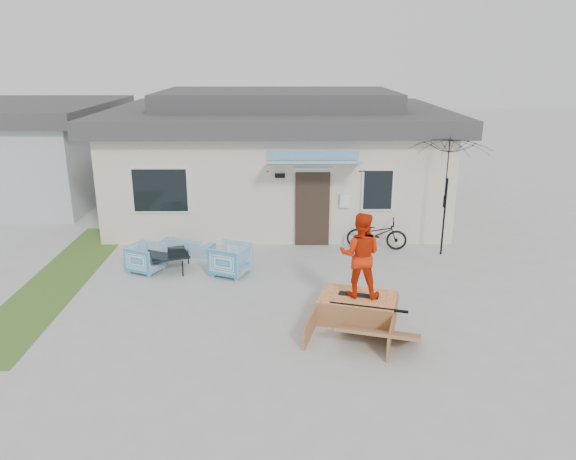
{
  "coord_description": "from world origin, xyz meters",
  "views": [
    {
      "loc": [
        0.21,
        -10.16,
        5.17
      ],
      "look_at": [
        0.3,
        1.8,
        1.3
      ],
      "focal_mm": 34.0,
      "sensor_mm": 36.0,
      "label": 1
    }
  ],
  "objects_px": {
    "armchair_left": "(146,257)",
    "coffee_table": "(169,262)",
    "skate_ramp": "(358,308)",
    "armchair_right": "(230,258)",
    "loveseat": "(187,243)",
    "bicycle": "(377,231)",
    "skateboard": "(358,295)",
    "patio_umbrella": "(446,191)",
    "skater": "(360,253)"
  },
  "relations": [
    {
      "from": "coffee_table",
      "to": "skateboard",
      "type": "relative_size",
      "value": 1.13
    },
    {
      "from": "patio_umbrella",
      "to": "skateboard",
      "type": "relative_size",
      "value": 3.06
    },
    {
      "from": "armchair_left",
      "to": "patio_umbrella",
      "type": "distance_m",
      "value": 7.87
    },
    {
      "from": "bicycle",
      "to": "patio_umbrella",
      "type": "xyz_separation_m",
      "value": [
        1.69,
        -0.46,
        1.22
      ]
    },
    {
      "from": "armchair_right",
      "to": "bicycle",
      "type": "bearing_deg",
      "value": 138.9
    },
    {
      "from": "armchair_right",
      "to": "skate_ramp",
      "type": "height_order",
      "value": "armchair_right"
    },
    {
      "from": "skateboard",
      "to": "skater",
      "type": "bearing_deg",
      "value": -73.54
    },
    {
      "from": "bicycle",
      "to": "patio_umbrella",
      "type": "height_order",
      "value": "patio_umbrella"
    },
    {
      "from": "patio_umbrella",
      "to": "skateboard",
      "type": "distance_m",
      "value": 4.81
    },
    {
      "from": "armchair_left",
      "to": "skater",
      "type": "xyz_separation_m",
      "value": [
        4.92,
        -2.58,
        1.03
      ]
    },
    {
      "from": "loveseat",
      "to": "skateboard",
      "type": "bearing_deg",
      "value": 158.4
    },
    {
      "from": "skater",
      "to": "bicycle",
      "type": "bearing_deg",
      "value": -91.6
    },
    {
      "from": "skate_ramp",
      "to": "bicycle",
      "type": "bearing_deg",
      "value": 91.81
    },
    {
      "from": "armchair_right",
      "to": "skate_ramp",
      "type": "xyz_separation_m",
      "value": [
        2.81,
        -2.42,
        -0.17
      ]
    },
    {
      "from": "bicycle",
      "to": "patio_umbrella",
      "type": "distance_m",
      "value": 2.13
    },
    {
      "from": "patio_umbrella",
      "to": "skater",
      "type": "distance_m",
      "value": 4.66
    },
    {
      "from": "armchair_left",
      "to": "skate_ramp",
      "type": "distance_m",
      "value": 5.56
    },
    {
      "from": "armchair_left",
      "to": "skater",
      "type": "height_order",
      "value": "skater"
    },
    {
      "from": "patio_umbrella",
      "to": "skate_ramp",
      "type": "relative_size",
      "value": 1.22
    },
    {
      "from": "bicycle",
      "to": "skate_ramp",
      "type": "bearing_deg",
      "value": 174.92
    },
    {
      "from": "coffee_table",
      "to": "armchair_right",
      "type": "bearing_deg",
      "value": -10.51
    },
    {
      "from": "armchair_right",
      "to": "skater",
      "type": "distance_m",
      "value": 3.82
    },
    {
      "from": "armchair_left",
      "to": "skateboard",
      "type": "distance_m",
      "value": 5.55
    },
    {
      "from": "bicycle",
      "to": "patio_umbrella",
      "type": "bearing_deg",
      "value": -96.1
    },
    {
      "from": "skate_ramp",
      "to": "skateboard",
      "type": "bearing_deg",
      "value": 90.0
    },
    {
      "from": "armchair_right",
      "to": "loveseat",
      "type": "bearing_deg",
      "value": -115.66
    },
    {
      "from": "bicycle",
      "to": "coffee_table",
      "type": "bearing_deg",
      "value": 114.9
    },
    {
      "from": "bicycle",
      "to": "loveseat",
      "type": "bearing_deg",
      "value": 102.28
    },
    {
      "from": "loveseat",
      "to": "skater",
      "type": "relative_size",
      "value": 0.86
    },
    {
      "from": "loveseat",
      "to": "patio_umbrella",
      "type": "relative_size",
      "value": 0.6
    },
    {
      "from": "armchair_right",
      "to": "skater",
      "type": "height_order",
      "value": "skater"
    },
    {
      "from": "loveseat",
      "to": "armchair_right",
      "type": "xyz_separation_m",
      "value": [
        1.32,
        -1.54,
        0.14
      ]
    },
    {
      "from": "loveseat",
      "to": "skateboard",
      "type": "relative_size",
      "value": 1.84
    },
    {
      "from": "coffee_table",
      "to": "loveseat",
      "type": "bearing_deg",
      "value": 79.46
    },
    {
      "from": "armchair_left",
      "to": "coffee_table",
      "type": "bearing_deg",
      "value": -56.13
    },
    {
      "from": "skate_ramp",
      "to": "armchair_left",
      "type": "bearing_deg",
      "value": 167.77
    },
    {
      "from": "patio_umbrella",
      "to": "skater",
      "type": "height_order",
      "value": "skater"
    },
    {
      "from": "skate_ramp",
      "to": "skater",
      "type": "xyz_separation_m",
      "value": [
        0.01,
        0.05,
        1.17
      ]
    },
    {
      "from": "loveseat",
      "to": "armchair_right",
      "type": "height_order",
      "value": "armchair_right"
    },
    {
      "from": "loveseat",
      "to": "bicycle",
      "type": "height_order",
      "value": "bicycle"
    },
    {
      "from": "armchair_left",
      "to": "coffee_table",
      "type": "relative_size",
      "value": 0.85
    },
    {
      "from": "loveseat",
      "to": "bicycle",
      "type": "distance_m",
      "value": 5.22
    },
    {
      "from": "coffee_table",
      "to": "skater",
      "type": "bearing_deg",
      "value": -31.31
    },
    {
      "from": "armchair_right",
      "to": "skateboard",
      "type": "height_order",
      "value": "armchair_right"
    },
    {
      "from": "armchair_left",
      "to": "skateboard",
      "type": "height_order",
      "value": "armchair_left"
    },
    {
      "from": "armchair_right",
      "to": "bicycle",
      "type": "xyz_separation_m",
      "value": [
        3.89,
        1.83,
        0.1
      ]
    },
    {
      "from": "armchair_left",
      "to": "skater",
      "type": "bearing_deg",
      "value": -93.0
    },
    {
      "from": "skater",
      "to": "armchair_left",
      "type": "bearing_deg",
      "value": -15.15
    },
    {
      "from": "patio_umbrella",
      "to": "skateboard",
      "type": "bearing_deg",
      "value": -126.23
    },
    {
      "from": "armchair_left",
      "to": "skateboard",
      "type": "xyz_separation_m",
      "value": [
        4.92,
        -2.58,
        0.14
      ]
    }
  ]
}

